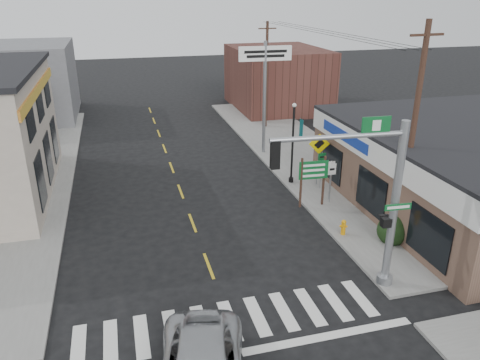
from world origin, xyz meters
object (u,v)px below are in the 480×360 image
object	(u,v)px
traffic_signal_pole	(377,191)
utility_pole_near	(413,131)
bare_tree	(406,149)
lamp_post	(294,137)
guide_sign	(313,175)
dance_center_sign	(265,71)
utility_pole_far	(266,74)
fire_hydrant	(343,226)

from	to	relation	value
traffic_signal_pole	utility_pole_near	xyz separation A→B (m)	(3.76, 3.64, 0.90)
utility_pole_near	bare_tree	bearing A→B (deg)	56.88
lamp_post	utility_pole_near	size ratio (longest dim) A/B	0.50
guide_sign	utility_pole_near	distance (m)	5.54
lamp_post	utility_pole_near	world-z (taller)	utility_pole_near
dance_center_sign	bare_tree	size ratio (longest dim) A/B	1.62
lamp_post	dance_center_sign	world-z (taller)	dance_center_sign
utility_pole_near	utility_pole_far	world-z (taller)	utility_pole_near
fire_hydrant	lamp_post	xyz separation A→B (m)	(0.01, 6.61, 2.34)
guide_sign	fire_hydrant	xyz separation A→B (m)	(0.20, -3.23, -1.35)
traffic_signal_pole	lamp_post	world-z (taller)	traffic_signal_pole
lamp_post	bare_tree	bearing A→B (deg)	-49.84
dance_center_sign	utility_pole_near	size ratio (longest dim) A/B	0.79
fire_hydrant	dance_center_sign	bearing A→B (deg)	89.76
guide_sign	fire_hydrant	distance (m)	3.50
dance_center_sign	utility_pole_far	world-z (taller)	utility_pole_far
traffic_signal_pole	bare_tree	size ratio (longest dim) A/B	1.43
guide_sign	fire_hydrant	bearing A→B (deg)	-82.40
utility_pole_far	traffic_signal_pole	bearing A→B (deg)	-99.24
traffic_signal_pole	utility_pole_near	size ratio (longest dim) A/B	0.70
dance_center_sign	utility_pole_near	distance (m)	12.85
lamp_post	fire_hydrant	bearing A→B (deg)	-79.39
utility_pole_far	guide_sign	bearing A→B (deg)	-100.08
bare_tree	dance_center_sign	bearing A→B (deg)	105.82
traffic_signal_pole	fire_hydrant	world-z (taller)	traffic_signal_pole
dance_center_sign	utility_pole_near	bearing A→B (deg)	-76.32
utility_pole_near	traffic_signal_pole	bearing A→B (deg)	-141.76
fire_hydrant	bare_tree	world-z (taller)	bare_tree
fire_hydrant	utility_pole_near	world-z (taller)	utility_pole_near
guide_sign	bare_tree	world-z (taller)	bare_tree
guide_sign	dance_center_sign	bearing A→B (deg)	92.35
bare_tree	fire_hydrant	bearing A→B (deg)	-166.90
bare_tree	utility_pole_near	distance (m)	1.68
lamp_post	dance_center_sign	xyz separation A→B (m)	(0.04, 5.65, 2.83)
traffic_signal_pole	lamp_post	size ratio (longest dim) A/B	1.41
dance_center_sign	utility_pole_near	world-z (taller)	utility_pole_near
dance_center_sign	bare_tree	bearing A→B (deg)	-72.71
guide_sign	lamp_post	distance (m)	3.53
dance_center_sign	utility_pole_far	distance (m)	6.77
fire_hydrant	lamp_post	distance (m)	7.01
fire_hydrant	dance_center_sign	xyz separation A→B (m)	(0.05, 12.26, 5.17)
dance_center_sign	bare_tree	distance (m)	12.10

